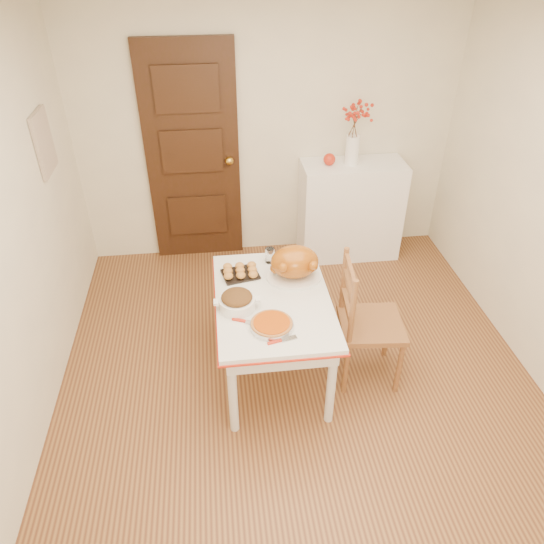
{
  "coord_description": "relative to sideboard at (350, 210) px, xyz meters",
  "views": [
    {
      "loc": [
        -0.52,
        -2.57,
        2.84
      ],
      "look_at": [
        -0.18,
        0.25,
        0.88
      ],
      "focal_mm": 33.88,
      "sensor_mm": 36.0,
      "label": 1
    }
  ],
  "objects": [
    {
      "name": "wall_back",
      "position": [
        -0.78,
        0.22,
        0.77
      ],
      "size": [
        3.5,
        0.0,
        2.5
      ],
      "primitive_type": "cube",
      "color": "beige",
      "rests_on": "ground"
    },
    {
      "name": "ceiling",
      "position": [
        -0.78,
        -1.78,
        2.02
      ],
      "size": [
        3.5,
        4.0,
        0.0
      ],
      "primitive_type": "cube",
      "color": "white",
      "rests_on": "ground"
    },
    {
      "name": "door_back",
      "position": [
        -1.48,
        0.19,
        0.55
      ],
      "size": [
        0.85,
        0.06,
        2.06
      ],
      "primitive_type": "cube",
      "color": "black",
      "rests_on": "ground"
    },
    {
      "name": "rolls_tray",
      "position": [
        -1.16,
        -1.29,
        0.25
      ],
      "size": [
        0.29,
        0.25,
        0.07
      ],
      "primitive_type": null,
      "rotation": [
        0.0,
        0.0,
        0.22
      ],
      "color": "#BE7A31",
      "rests_on": "kitchen_table"
    },
    {
      "name": "drinking_glass",
      "position": [
        -0.93,
        -1.14,
        0.27
      ],
      "size": [
        0.07,
        0.07,
        0.12
      ],
      "primitive_type": "cylinder",
      "rotation": [
        0.0,
        0.0,
        -0.01
      ],
      "color": "white",
      "rests_on": "kitchen_table"
    },
    {
      "name": "pumpkin_pie",
      "position": [
        -1.01,
        -1.89,
        0.24
      ],
      "size": [
        0.35,
        0.35,
        0.06
      ],
      "primitive_type": "cylinder",
      "rotation": [
        0.0,
        0.0,
        0.32
      ],
      "color": "#AC3F05",
      "rests_on": "kitchen_table"
    },
    {
      "name": "stuffing_dish",
      "position": [
        -1.21,
        -1.66,
        0.28
      ],
      "size": [
        0.35,
        0.3,
        0.12
      ],
      "primitive_type": null,
      "rotation": [
        0.0,
        0.0,
        -0.22
      ],
      "color": "#583316",
      "rests_on": "kitchen_table"
    },
    {
      "name": "sideboard",
      "position": [
        0.0,
        0.0,
        0.0
      ],
      "size": [
        0.97,
        0.43,
        0.97
      ],
      "primitive_type": "cube",
      "color": "white",
      "rests_on": "floor"
    },
    {
      "name": "photo_board",
      "position": [
        -2.51,
        -0.58,
        1.02
      ],
      "size": [
        0.03,
        0.35,
        0.45
      ],
      "primitive_type": "cube",
      "color": "beige",
      "rests_on": "ground"
    },
    {
      "name": "shaker_pair",
      "position": [
        -0.71,
        -1.11,
        0.26
      ],
      "size": [
        0.1,
        0.04,
        0.1
      ],
      "primitive_type": null,
      "rotation": [
        0.0,
        0.0,
        -0.04
      ],
      "color": "white",
      "rests_on": "kitchen_table"
    },
    {
      "name": "chair_oak",
      "position": [
        -0.27,
        -1.68,
        0.01
      ],
      "size": [
        0.48,
        0.48,
        1.0
      ],
      "primitive_type": null,
      "rotation": [
        0.0,
        0.0,
        1.48
      ],
      "color": "brown",
      "rests_on": "floor"
    },
    {
      "name": "wall_left",
      "position": [
        -2.53,
        -1.78,
        0.77
      ],
      "size": [
        0.0,
        4.0,
        2.5
      ],
      "primitive_type": "cube",
      "color": "beige",
      "rests_on": "ground"
    },
    {
      "name": "turkey_platter",
      "position": [
        -0.78,
        -1.37,
        0.34
      ],
      "size": [
        0.48,
        0.44,
        0.25
      ],
      "primitive_type": null,
      "rotation": [
        0.0,
        0.0,
        0.34
      ],
      "color": "#A35A0C",
      "rests_on": "kitchen_table"
    },
    {
      "name": "berry_vase",
      "position": [
        -0.03,
        0.0,
        0.76
      ],
      "size": [
        0.29,
        0.29,
        0.56
      ],
      "primitive_type": null,
      "color": "white",
      "rests_on": "sideboard"
    },
    {
      "name": "carving_knife",
      "position": [
        -1.13,
        -1.83,
        0.22
      ],
      "size": [
        0.25,
        0.15,
        0.01
      ],
      "primitive_type": null,
      "rotation": [
        0.0,
        0.0,
        -0.4
      ],
      "color": "silver",
      "rests_on": "kitchen_table"
    },
    {
      "name": "kitchen_table",
      "position": [
        -0.96,
        -1.58,
        -0.13
      ],
      "size": [
        0.8,
        1.17,
        0.7
      ],
      "primitive_type": null,
      "color": "silver",
      "rests_on": "floor"
    },
    {
      "name": "floor",
      "position": [
        -0.78,
        -1.78,
        -0.48
      ],
      "size": [
        3.5,
        4.0,
        0.0
      ],
      "primitive_type": "cube",
      "color": "#532C1A",
      "rests_on": "ground"
    },
    {
      "name": "apple",
      "position": [
        -0.24,
        0.0,
        0.54
      ],
      "size": [
        0.11,
        0.11,
        0.11
      ],
      "primitive_type": "sphere",
      "color": "red",
      "rests_on": "sideboard"
    },
    {
      "name": "pie_server",
      "position": [
        -0.96,
        -2.02,
        0.22
      ],
      "size": [
        0.2,
        0.1,
        0.01
      ],
      "primitive_type": null,
      "rotation": [
        0.0,
        0.0,
        0.24
      ],
      "color": "silver",
      "rests_on": "kitchen_table"
    }
  ]
}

